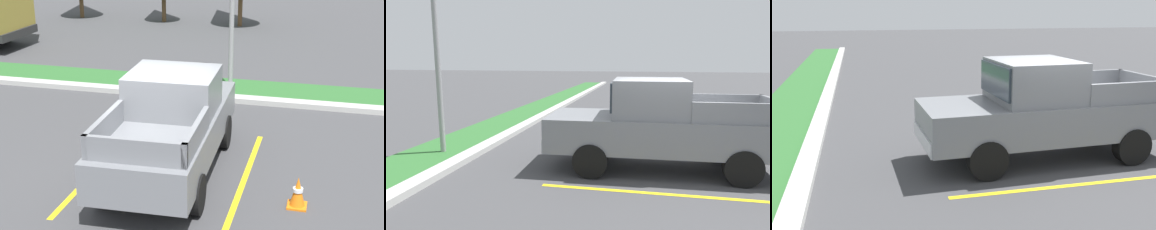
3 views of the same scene
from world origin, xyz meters
TOP-DOWN VIEW (x-y plane):
  - ground_plane at (0.00, 0.00)m, footprint 120.00×120.00m
  - parking_line_near at (-1.25, 0.14)m, footprint 0.12×4.80m
  - parking_line_far at (1.85, 0.14)m, footprint 0.12×4.80m
  - curb_strip at (0.00, 5.00)m, footprint 56.00×0.40m
  - grass_median at (0.00, 6.10)m, footprint 56.00×1.80m
  - pickup_truck_main at (0.29, 0.19)m, footprint 2.11×5.29m
  - traffic_cone at (2.98, -0.69)m, footprint 0.36×0.36m

SIDE VIEW (x-z plane):
  - ground_plane at x=0.00m, z-range 0.00..0.00m
  - parking_line_near at x=-1.25m, z-range 0.00..0.01m
  - parking_line_far at x=1.85m, z-range 0.00..0.01m
  - grass_median at x=0.00m, z-range 0.00..0.06m
  - curb_strip at x=0.00m, z-range 0.00..0.15m
  - traffic_cone at x=2.98m, z-range -0.01..0.59m
  - pickup_truck_main at x=0.29m, z-range -0.01..2.09m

